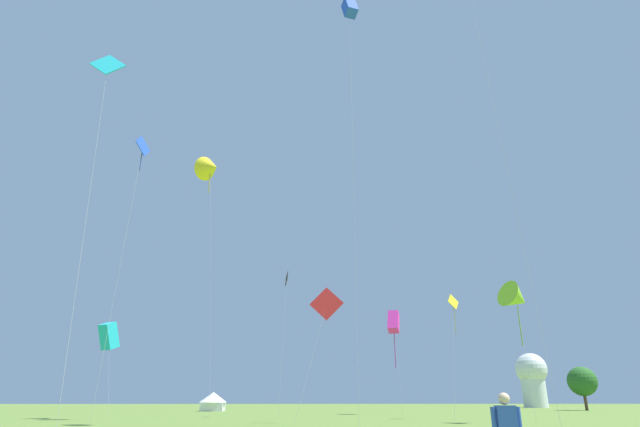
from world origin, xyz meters
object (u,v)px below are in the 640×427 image
(kite_red_diamond, at_px, (326,304))
(observatory_dome, at_px, (532,377))
(kite_lime_delta, at_px, (516,298))
(kite_cyan_diamond, at_px, (107,70))
(kite_blue_box, at_px, (350,9))
(kite_black_diamond, at_px, (286,282))
(kite_blue_diamond, at_px, (142,153))
(tree_distant_left, at_px, (582,381))
(kite_cyan_box, at_px, (109,336))
(festival_tent_left, at_px, (213,401))
(kite_magenta_box, at_px, (394,322))
(kite_yellow_delta, at_px, (211,168))
(kite_yellow_diamond, at_px, (453,306))

(kite_red_diamond, bearing_deg, observatory_dome, 56.43)
(kite_lime_delta, relative_size, kite_cyan_diamond, 0.48)
(kite_lime_delta, relative_size, observatory_dome, 0.95)
(kite_lime_delta, bearing_deg, kite_blue_box, -163.93)
(kite_black_diamond, distance_m, kite_blue_diamond, 22.22)
(kite_blue_diamond, relative_size, tree_distant_left, 2.99)
(kite_cyan_box, distance_m, observatory_dome, 90.85)
(kite_red_diamond, xyz_separation_m, kite_blue_diamond, (-13.42, -6.31, 9.50))
(kite_cyan_diamond, relative_size, festival_tent_left, 5.36)
(kite_black_diamond, xyz_separation_m, observatory_dome, (50.09, 57.29, -7.07))
(kite_blue_diamond, bearing_deg, kite_magenta_box, 51.52)
(festival_tent_left, distance_m, tree_distant_left, 56.91)
(kite_blue_box, distance_m, tree_distant_left, 68.57)
(kite_blue_box, distance_m, kite_black_diamond, 27.02)
(kite_yellow_delta, distance_m, tree_distant_left, 66.76)
(kite_magenta_box, height_order, kite_cyan_box, kite_magenta_box)
(kite_blue_box, bearing_deg, kite_blue_diamond, -172.67)
(kite_yellow_delta, distance_m, kite_blue_box, 20.61)
(observatory_dome, height_order, tree_distant_left, observatory_dome)
(kite_blue_box, height_order, festival_tent_left, kite_blue_box)
(kite_magenta_box, relative_size, kite_black_diamond, 0.83)
(observatory_dome, bearing_deg, kite_magenta_box, -127.89)
(kite_lime_delta, bearing_deg, kite_magenta_box, 103.43)
(kite_lime_delta, distance_m, kite_magenta_box, 23.52)
(kite_blue_box, relative_size, kite_lime_delta, 3.34)
(kite_cyan_box, bearing_deg, kite_blue_box, -29.17)
(kite_blue_box, xyz_separation_m, kite_cyan_diamond, (-15.61, -8.85, -13.08))
(kite_cyan_diamond, distance_m, observatory_dome, 103.91)
(kite_lime_delta, xyz_separation_m, kite_blue_diamond, (-28.10, -5.66, 9.06))
(kite_cyan_diamond, bearing_deg, kite_yellow_delta, 83.76)
(observatory_dome, bearing_deg, kite_blue_diamond, -128.11)
(kite_black_diamond, distance_m, kite_cyan_box, 17.52)
(kite_magenta_box, relative_size, tree_distant_left, 1.81)
(kite_lime_delta, height_order, kite_cyan_diamond, kite_cyan_diamond)
(kite_yellow_diamond, distance_m, kite_cyan_diamond, 34.86)
(kite_red_diamond, xyz_separation_m, kite_magenta_box, (9.22, 22.18, 1.82))
(kite_yellow_diamond, relative_size, tree_distant_left, 1.68)
(kite_yellow_diamond, distance_m, kite_magenta_box, 14.82)
(kite_yellow_diamond, relative_size, kite_blue_box, 0.32)
(kite_lime_delta, xyz_separation_m, festival_tent_left, (-29.10, 40.43, -7.51))
(tree_distant_left, bearing_deg, kite_black_diamond, -146.81)
(kite_magenta_box, xyz_separation_m, kite_cyan_box, (-28.04, -14.96, -3.48))
(kite_lime_delta, distance_m, kite_cyan_diamond, 32.97)
(kite_red_diamond, xyz_separation_m, kite_black_diamond, (-3.47, 12.95, 4.58))
(kite_magenta_box, height_order, tree_distant_left, kite_magenta_box)
(festival_tent_left, bearing_deg, tree_distant_left, 3.15)
(kite_yellow_delta, relative_size, kite_lime_delta, 2.46)
(kite_yellow_delta, bearing_deg, kite_magenta_box, 33.85)
(kite_magenta_box, distance_m, kite_cyan_box, 31.97)
(kite_black_diamond, bearing_deg, kite_magenta_box, 36.04)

